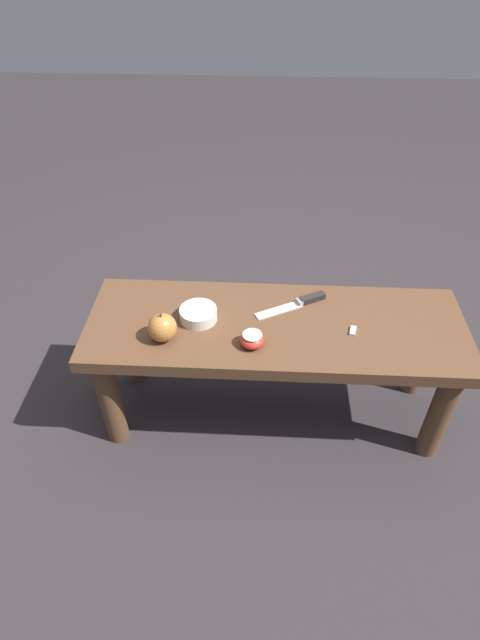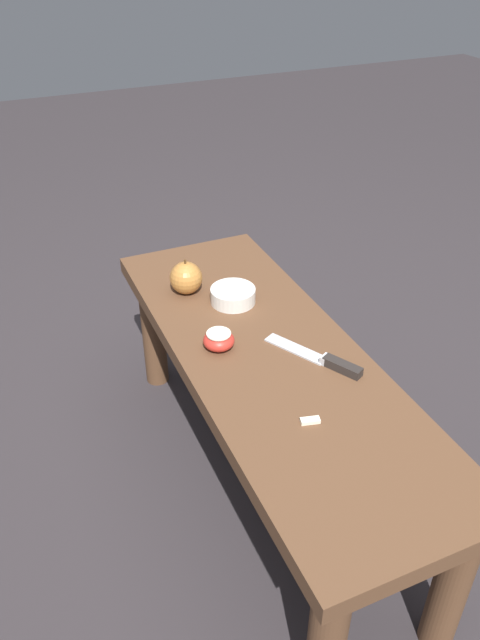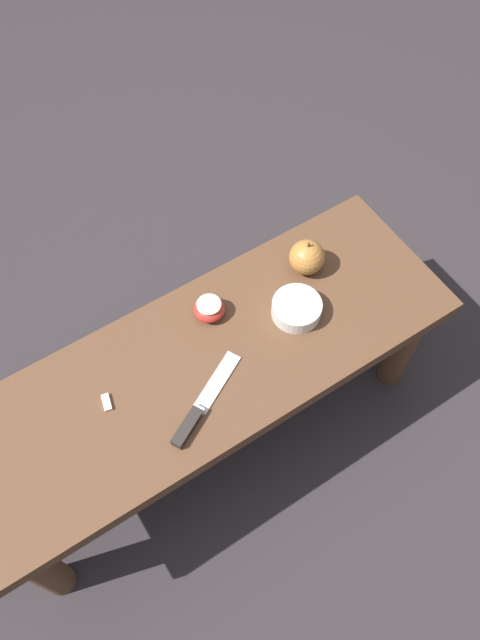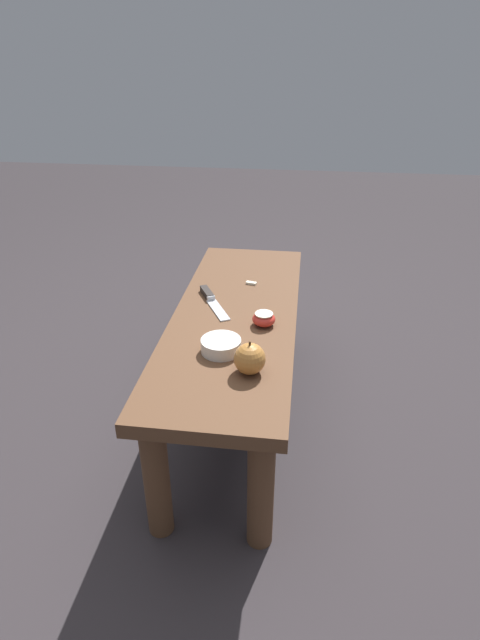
{
  "view_description": "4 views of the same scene",
  "coord_description": "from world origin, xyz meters",
  "px_view_note": "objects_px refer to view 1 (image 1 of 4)",
  "views": [
    {
      "loc": [
        0.05,
        1.1,
        1.37
      ],
      "look_at": [
        0.1,
        0.03,
        0.43
      ],
      "focal_mm": 28.0,
      "sensor_mm": 36.0,
      "label": 1
    },
    {
      "loc": [
        -0.96,
        0.49,
        1.22
      ],
      "look_at": [
        0.1,
        0.03,
        0.43
      ],
      "focal_mm": 35.0,
      "sensor_mm": 36.0,
      "label": 2
    },
    {
      "loc": [
        -0.26,
        -0.54,
        1.58
      ],
      "look_at": [
        0.1,
        0.03,
        0.43
      ],
      "focal_mm": 35.0,
      "sensor_mm": 36.0,
      "label": 3
    },
    {
      "loc": [
        1.37,
        0.19,
        1.13
      ],
      "look_at": [
        0.1,
        0.03,
        0.43
      ],
      "focal_mm": 28.0,
      "sensor_mm": 36.0,
      "label": 4
    }
  ],
  "objects_px": {
    "apple_whole": "(162,328)",
    "bowl": "(198,314)",
    "knife": "(301,302)",
    "apple_cut": "(252,340)",
    "wooden_bench": "(275,342)"
  },
  "relations": [
    {
      "from": "apple_whole",
      "to": "apple_cut",
      "type": "relative_size",
      "value": 1.33
    },
    {
      "from": "wooden_bench",
      "to": "bowl",
      "type": "height_order",
      "value": "bowl"
    },
    {
      "from": "wooden_bench",
      "to": "knife",
      "type": "xyz_separation_m",
      "value": [
        -0.08,
        -0.09,
        0.08
      ]
    },
    {
      "from": "knife",
      "to": "bowl",
      "type": "relative_size",
      "value": 2.0
    },
    {
      "from": "knife",
      "to": "apple_whole",
      "type": "xyz_separation_m",
      "value": [
        0.4,
        0.17,
        0.03
      ]
    },
    {
      "from": "apple_whole",
      "to": "bowl",
      "type": "height_order",
      "value": "apple_whole"
    },
    {
      "from": "wooden_bench",
      "to": "knife",
      "type": "bearing_deg",
      "value": -129.42
    },
    {
      "from": "knife",
      "to": "apple_cut",
      "type": "relative_size",
      "value": 3.17
    },
    {
      "from": "bowl",
      "to": "apple_whole",
      "type": "bearing_deg",
      "value": 44.77
    },
    {
      "from": "bowl",
      "to": "wooden_bench",
      "type": "bearing_deg",
      "value": 178.16
    },
    {
      "from": "wooden_bench",
      "to": "apple_whole",
      "type": "xyz_separation_m",
      "value": [
        0.32,
        0.08,
        0.12
      ]
    },
    {
      "from": "apple_whole",
      "to": "bowl",
      "type": "bearing_deg",
      "value": -135.23
    },
    {
      "from": "wooden_bench",
      "to": "apple_cut",
      "type": "relative_size",
      "value": 16.13
    },
    {
      "from": "apple_whole",
      "to": "bowl",
      "type": "xyz_separation_m",
      "value": [
        -0.09,
        -0.09,
        -0.02
      ]
    },
    {
      "from": "apple_cut",
      "to": "bowl",
      "type": "distance_m",
      "value": 0.19
    }
  ]
}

